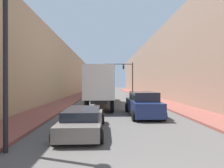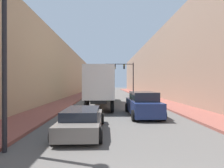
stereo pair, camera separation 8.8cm
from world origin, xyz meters
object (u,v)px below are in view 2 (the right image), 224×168
(semi_truck, at_px, (101,85))
(sedan_car, at_px, (82,120))
(traffic_signal_gantry, at_px, (127,73))
(street_lamp, at_px, (4,22))
(suv_car, at_px, (143,104))

(semi_truck, relative_size, sedan_car, 2.89)
(semi_truck, xyz_separation_m, traffic_signal_gantry, (4.64, 14.93, 2.30))
(traffic_signal_gantry, height_order, street_lamp, street_lamp)
(sedan_car, bearing_deg, suv_car, 47.76)
(sedan_car, xyz_separation_m, suv_car, (3.84, 4.23, 0.26))
(suv_car, height_order, street_lamp, street_lamp)
(semi_truck, relative_size, traffic_signal_gantry, 2.04)
(semi_truck, bearing_deg, street_lamp, -102.14)
(traffic_signal_gantry, bearing_deg, sedan_car, -101.34)
(suv_car, relative_size, street_lamp, 0.71)
(semi_truck, height_order, suv_car, semi_truck)
(suv_car, bearing_deg, street_lamp, -132.82)
(sedan_car, bearing_deg, semi_truck, 87.08)
(suv_car, relative_size, traffic_signal_gantry, 0.76)
(semi_truck, xyz_separation_m, sedan_car, (-0.56, -11.05, -1.58))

